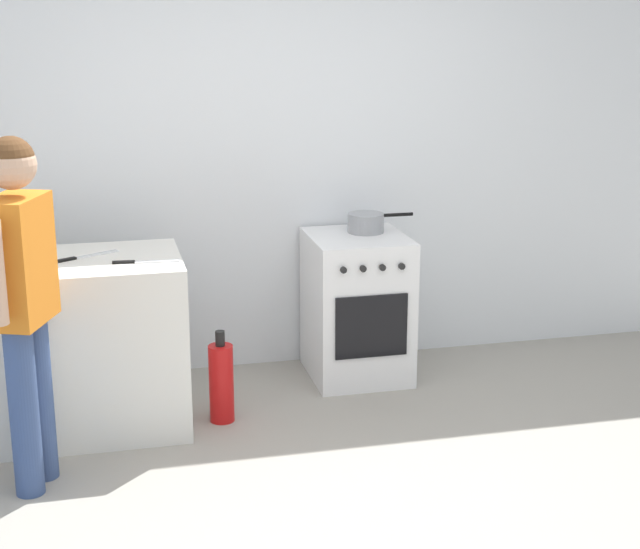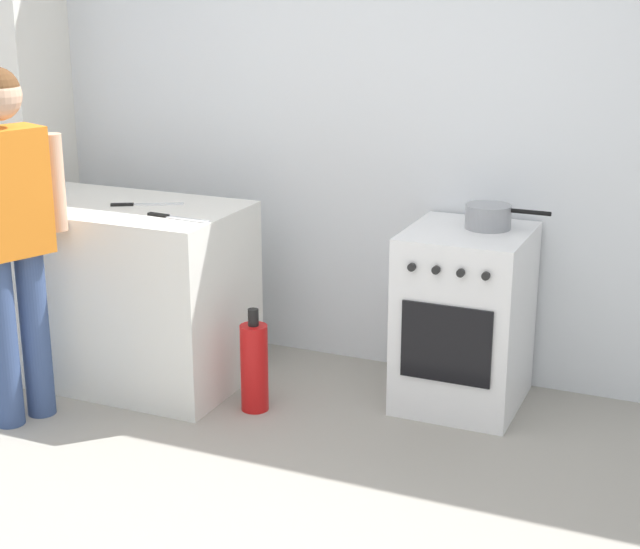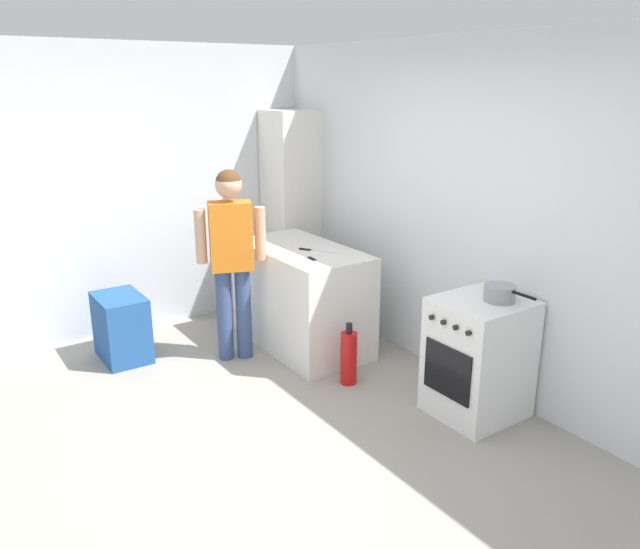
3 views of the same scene
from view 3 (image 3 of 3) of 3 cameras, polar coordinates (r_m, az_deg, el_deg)
The scene contains 13 objects.
ground_plane at distance 4.09m, azimuth -5.79°, elevation -16.52°, with size 8.00×8.00×0.00m, color gray.
back_wall at distance 4.73m, azimuth 14.97°, elevation 4.90°, with size 6.00×0.10×2.60m, color silver.
side_wall_left at distance 6.03m, azimuth -14.77°, elevation 7.49°, with size 0.10×3.10×2.60m, color silver.
counter_unit at distance 5.48m, azimuth -1.68°, elevation -2.09°, with size 1.30×0.70×0.90m, color silver.
oven_left at distance 4.52m, azimuth 14.30°, elevation -7.35°, with size 0.55×0.62×0.85m.
pot at distance 4.36m, azimuth 16.13°, elevation -1.64°, with size 0.39×0.21×0.11m.
knife_carving at distance 4.91m, azimuth -0.19°, elevation 1.16°, with size 0.33×0.06×0.01m.
knife_bread at distance 5.23m, azimuth -0.35°, elevation 2.17°, with size 0.32×0.20×0.01m.
person at distance 5.13m, azimuth -8.11°, elevation 2.27°, with size 0.31×0.54×1.61m.
fire_extinguisher at distance 4.88m, azimuth 2.64°, elevation -7.57°, with size 0.13×0.13×0.50m.
recycling_crate_lower at distance 5.59m, azimuth -17.55°, elevation -5.96°, with size 0.52×0.36×0.28m, color #235193.
recycling_crate_upper at distance 5.49m, azimuth -17.81°, elevation -3.27°, with size 0.52×0.36×0.28m, color #235193.
larder_cabinet at distance 6.36m, azimuth -2.69°, elevation 5.77°, with size 0.48×0.44×2.00m, color silver.
Camera 3 is at (3.02, -1.57, 2.27)m, focal length 35.00 mm.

